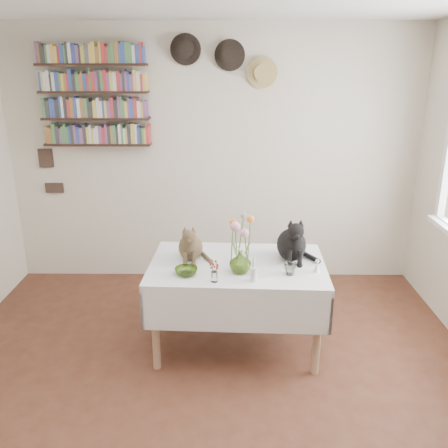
{
  "coord_description": "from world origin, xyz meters",
  "views": [
    {
      "loc": [
        0.14,
        -2.35,
        2.13
      ],
      "look_at": [
        0.11,
        0.83,
        1.05
      ],
      "focal_mm": 38.0,
      "sensor_mm": 36.0,
      "label": 1
    }
  ],
  "objects_px": {
    "black_cat": "(292,237)",
    "bookshelf_unit": "(95,96)",
    "dining_table": "(237,284)",
    "tabby_cat": "(190,240)",
    "flower_vase": "(240,262)"
  },
  "relations": [
    {
      "from": "dining_table",
      "to": "tabby_cat",
      "type": "xyz_separation_m",
      "value": [
        -0.36,
        0.08,
        0.32
      ]
    },
    {
      "from": "dining_table",
      "to": "flower_vase",
      "type": "height_order",
      "value": "flower_vase"
    },
    {
      "from": "dining_table",
      "to": "bookshelf_unit",
      "type": "relative_size",
      "value": 1.35
    },
    {
      "from": "dining_table",
      "to": "tabby_cat",
      "type": "bearing_deg",
      "value": 167.08
    },
    {
      "from": "dining_table",
      "to": "bookshelf_unit",
      "type": "xyz_separation_m",
      "value": [
        -1.31,
        1.23,
        1.31
      ]
    },
    {
      "from": "tabby_cat",
      "to": "black_cat",
      "type": "height_order",
      "value": "black_cat"
    },
    {
      "from": "tabby_cat",
      "to": "bookshelf_unit",
      "type": "bearing_deg",
      "value": 130.04
    },
    {
      "from": "tabby_cat",
      "to": "black_cat",
      "type": "xyz_separation_m",
      "value": [
        0.77,
        0.01,
        0.03
      ]
    },
    {
      "from": "black_cat",
      "to": "flower_vase",
      "type": "xyz_separation_m",
      "value": [
        -0.39,
        -0.25,
        -0.1
      ]
    },
    {
      "from": "black_cat",
      "to": "bookshelf_unit",
      "type": "xyz_separation_m",
      "value": [
        -1.72,
        1.14,
        0.96
      ]
    },
    {
      "from": "flower_vase",
      "to": "bookshelf_unit",
      "type": "xyz_separation_m",
      "value": [
        -1.33,
        1.39,
        1.06
      ]
    },
    {
      "from": "flower_vase",
      "to": "tabby_cat",
      "type": "bearing_deg",
      "value": 147.06
    },
    {
      "from": "black_cat",
      "to": "bookshelf_unit",
      "type": "relative_size",
      "value": 0.37
    },
    {
      "from": "dining_table",
      "to": "black_cat",
      "type": "relative_size",
      "value": 3.68
    },
    {
      "from": "black_cat",
      "to": "flower_vase",
      "type": "distance_m",
      "value": 0.48
    }
  ]
}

